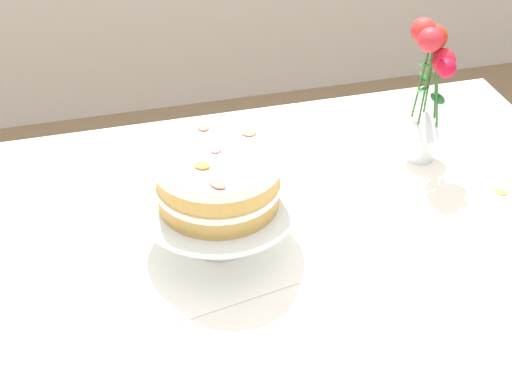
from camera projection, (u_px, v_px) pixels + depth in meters
The scene contains 7 objects.
dining_table at pixel (281, 282), 1.50m from camera, with size 1.40×1.00×0.74m.
linen_napkin at pixel (220, 244), 1.46m from camera, with size 0.32×0.32×0.00m, color white.
cake_stand at pixel (219, 210), 1.41m from camera, with size 0.29×0.29×0.10m.
layer_cake at pixel (218, 179), 1.37m from camera, with size 0.23×0.23×0.11m.
flower_vase at pixel (428, 90), 1.60m from camera, with size 0.09×0.11×0.32m.
loose_petal_0 at pixel (159, 178), 1.63m from camera, with size 0.04×0.02×0.01m, color pink.
loose_petal_1 at pixel (501, 192), 1.59m from camera, with size 0.03×0.02×0.00m, color yellow.
Camera 1 is at (-0.33, -1.08, 1.68)m, focal length 53.88 mm.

